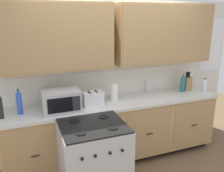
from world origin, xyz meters
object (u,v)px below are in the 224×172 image
object	(u,v)px
toaster	(93,98)
bottle_teal	(183,83)
stove_range	(94,161)
microwave	(61,100)
bottle_blue	(19,102)
knife_block	(187,83)
paper_towel_roll	(114,92)
bottle_dark	(0,106)
bottle_clear	(205,85)

from	to	relation	value
toaster	bottle_teal	bearing A→B (deg)	2.27
stove_range	microwave	world-z (taller)	microwave
bottle_blue	knife_block	bearing A→B (deg)	1.97
stove_range	knife_block	size ratio (longest dim) A/B	3.06
paper_towel_roll	microwave	bearing A→B (deg)	-172.64
bottle_teal	bottle_blue	bearing A→B (deg)	-179.22
toaster	stove_range	bearing A→B (deg)	-106.73
paper_towel_roll	bottle_dark	world-z (taller)	bottle_dark
bottle_dark	bottle_blue	xyz separation A→B (m)	(0.22, 0.06, 0.00)
knife_block	bottle_blue	size ratio (longest dim) A/B	0.94
knife_block	bottle_dark	size ratio (longest dim) A/B	0.96
bottle_dark	bottle_teal	size ratio (longest dim) A/B	1.12
paper_towel_roll	bottle_blue	size ratio (longest dim) A/B	0.79
knife_block	stove_range	bearing A→B (deg)	-158.40
microwave	toaster	xyz separation A→B (m)	(0.44, 0.04, -0.04)
stove_range	knife_block	distance (m)	2.07
knife_block	bottle_blue	xyz separation A→B (m)	(-2.62, -0.09, 0.05)
knife_block	bottle_teal	world-z (taller)	knife_block
paper_towel_roll	bottle_clear	distance (m)	1.54
bottle_dark	bottle_blue	size ratio (longest dim) A/B	0.98
toaster	bottle_dark	bearing A→B (deg)	-178.48
stove_range	bottle_dark	bearing A→B (deg)	149.35
stove_range	paper_towel_roll	distance (m)	1.04
stove_range	paper_towel_roll	world-z (taller)	paper_towel_roll
microwave	bottle_clear	world-z (taller)	microwave
knife_block	bottle_blue	bearing A→B (deg)	-178.03
bottle_blue	bottle_clear	bearing A→B (deg)	-1.90
stove_range	toaster	bearing A→B (deg)	73.27
toaster	bottle_clear	bearing A→B (deg)	-2.03
bottle_clear	bottle_blue	distance (m)	2.83
microwave	bottle_dark	world-z (taller)	bottle_dark
toaster	bottle_clear	xyz separation A→B (m)	(1.88, -0.07, 0.01)
bottle_dark	bottle_clear	world-z (taller)	bottle_dark
paper_towel_roll	toaster	bearing A→B (deg)	-170.18
microwave	paper_towel_roll	bearing A→B (deg)	7.36
stove_range	bottle_clear	bearing A→B (deg)	14.91
bottle_dark	microwave	bearing A→B (deg)	-0.89
bottle_teal	toaster	bearing A→B (deg)	-177.73
microwave	knife_block	distance (m)	2.12
knife_block	toaster	bearing A→B (deg)	-175.97
bottle_dark	bottle_clear	bearing A→B (deg)	-0.66
microwave	bottle_teal	bearing A→B (deg)	2.99
paper_towel_roll	bottle_clear	xyz separation A→B (m)	(1.54, -0.12, -0.02)
bottle_dark	stove_range	bearing A→B (deg)	-30.65
toaster	bottle_blue	size ratio (longest dim) A/B	0.85
toaster	knife_block	bearing A→B (deg)	4.03
bottle_clear	bottle_dark	bearing A→B (deg)	179.34
microwave	bottle_clear	xyz separation A→B (m)	(2.32, -0.02, -0.03)
microwave	bottle_dark	bearing A→B (deg)	179.11
knife_block	paper_towel_roll	size ratio (longest dim) A/B	1.19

